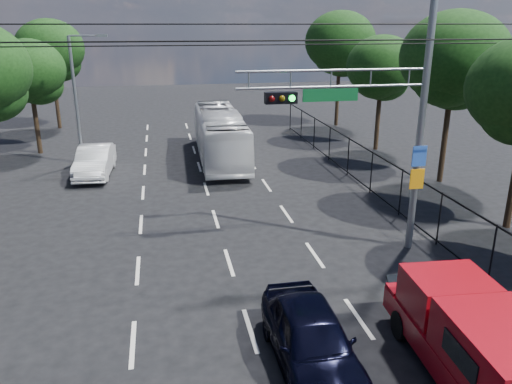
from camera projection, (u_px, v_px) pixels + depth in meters
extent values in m
cube|color=beige|center=(133.00, 344.00, 12.50)|extent=(0.12, 2.00, 0.01)
cube|color=beige|center=(138.00, 270.00, 16.22)|extent=(0.12, 2.00, 0.01)
cube|color=beige|center=(141.00, 224.00, 19.94)|extent=(0.12, 2.00, 0.01)
cube|color=beige|center=(143.00, 193.00, 23.66)|extent=(0.12, 2.00, 0.01)
cube|color=beige|center=(145.00, 170.00, 27.38)|extent=(0.12, 2.00, 0.01)
cube|color=beige|center=(146.00, 152.00, 31.10)|extent=(0.12, 2.00, 0.01)
cube|color=beige|center=(147.00, 138.00, 34.82)|extent=(0.12, 2.00, 0.01)
cube|color=beige|center=(148.00, 127.00, 38.54)|extent=(0.12, 2.00, 0.01)
cube|color=beige|center=(250.00, 330.00, 13.04)|extent=(0.12, 2.00, 0.01)
cube|color=beige|center=(229.00, 262.00, 16.76)|extent=(0.12, 2.00, 0.01)
cube|color=beige|center=(216.00, 219.00, 20.48)|extent=(0.12, 2.00, 0.01)
cube|color=beige|center=(206.00, 189.00, 24.20)|extent=(0.12, 2.00, 0.01)
cube|color=beige|center=(199.00, 167.00, 27.92)|extent=(0.12, 2.00, 0.01)
cube|color=beige|center=(194.00, 150.00, 31.64)|extent=(0.12, 2.00, 0.01)
cube|color=beige|center=(190.00, 137.00, 35.36)|extent=(0.12, 2.00, 0.01)
cube|color=beige|center=(187.00, 126.00, 39.08)|extent=(0.12, 2.00, 0.01)
cube|color=beige|center=(359.00, 318.00, 13.58)|extent=(0.12, 2.00, 0.01)
cube|color=beige|center=(315.00, 255.00, 17.30)|extent=(0.12, 2.00, 0.01)
cube|color=beige|center=(286.00, 214.00, 21.02)|extent=(0.12, 2.00, 0.01)
cube|color=beige|center=(267.00, 185.00, 24.74)|extent=(0.12, 2.00, 0.01)
cube|color=beige|center=(252.00, 164.00, 28.46)|extent=(0.12, 2.00, 0.01)
cube|color=beige|center=(241.00, 148.00, 32.18)|extent=(0.12, 2.00, 0.01)
cube|color=beige|center=(232.00, 135.00, 35.90)|extent=(0.12, 2.00, 0.01)
cube|color=beige|center=(224.00, 124.00, 39.62)|extent=(0.12, 2.00, 0.01)
cylinder|color=slate|center=(422.00, 115.00, 16.40)|extent=(0.24, 0.24, 9.50)
cylinder|color=slate|center=(335.00, 70.00, 15.37)|extent=(6.20, 0.08, 0.08)
cylinder|color=slate|center=(334.00, 87.00, 15.53)|extent=(6.20, 0.08, 0.08)
cube|color=black|center=(281.00, 98.00, 15.32)|extent=(1.00, 0.28, 0.35)
sphere|color=#3F0505|center=(272.00, 99.00, 15.12)|extent=(0.20, 0.20, 0.20)
sphere|color=#4C3805|center=(282.00, 99.00, 15.18)|extent=(0.20, 0.20, 0.20)
sphere|color=#0CE533|center=(292.00, 98.00, 15.24)|extent=(0.20, 0.20, 0.20)
cube|color=#0B5123|center=(331.00, 95.00, 15.59)|extent=(1.80, 0.05, 0.40)
cube|color=blue|center=(419.00, 156.00, 16.70)|extent=(0.50, 0.04, 0.70)
cube|color=orange|center=(417.00, 179.00, 16.96)|extent=(0.50, 0.04, 0.70)
cylinder|color=slate|center=(409.00, 77.00, 15.90)|extent=(0.05, 0.05, 0.50)
cylinder|color=slate|center=(371.00, 78.00, 15.66)|extent=(0.05, 0.05, 0.50)
cylinder|color=slate|center=(331.00, 79.00, 15.43)|extent=(0.05, 0.05, 0.50)
cylinder|color=slate|center=(291.00, 79.00, 15.20)|extent=(0.05, 0.05, 0.50)
cylinder|color=slate|center=(249.00, 80.00, 14.96)|extent=(0.05, 0.05, 0.50)
cylinder|color=slate|center=(76.00, 102.00, 27.49)|extent=(0.18, 0.18, 7.00)
cylinder|color=slate|center=(84.00, 36.00, 26.51)|extent=(1.60, 0.09, 0.09)
cube|color=slate|center=(102.00, 36.00, 26.67)|extent=(0.60, 0.22, 0.15)
cylinder|color=black|center=(235.00, 41.00, 12.59)|extent=(22.00, 0.04, 0.04)
cylinder|color=black|center=(218.00, 24.00, 15.72)|extent=(22.00, 0.04, 0.04)
cylinder|color=black|center=(214.00, 45.00, 17.34)|extent=(22.00, 0.04, 0.04)
cube|color=black|center=(392.00, 164.00, 21.22)|extent=(0.04, 34.00, 0.06)
cube|color=black|center=(388.00, 203.00, 21.80)|extent=(0.04, 34.00, 0.06)
cylinder|color=black|center=(492.00, 255.00, 15.01)|extent=(0.06, 0.06, 2.00)
cylinder|color=black|center=(439.00, 219.00, 17.80)|extent=(0.06, 0.06, 2.00)
cylinder|color=black|center=(401.00, 192.00, 20.59)|extent=(0.06, 0.06, 2.00)
cylinder|color=black|center=(371.00, 172.00, 23.38)|extent=(0.06, 0.06, 2.00)
cylinder|color=black|center=(348.00, 156.00, 26.17)|extent=(0.06, 0.06, 2.00)
cylinder|color=black|center=(330.00, 143.00, 28.96)|extent=(0.06, 0.06, 2.00)
cylinder|color=black|center=(314.00, 133.00, 31.75)|extent=(0.06, 0.06, 2.00)
cylinder|color=black|center=(301.00, 124.00, 34.54)|extent=(0.06, 0.06, 2.00)
cylinder|color=black|center=(290.00, 117.00, 37.33)|extent=(0.06, 0.06, 2.00)
cylinder|color=black|center=(445.00, 135.00, 24.63)|extent=(0.28, 0.28, 4.76)
ellipsoid|color=black|center=(455.00, 57.00, 23.43)|extent=(5.10, 5.10, 4.33)
ellipsoid|color=black|center=(456.00, 82.00, 24.16)|extent=(3.40, 3.40, 2.72)
ellipsoid|color=black|center=(448.00, 80.00, 23.50)|extent=(3.23, 3.23, 2.58)
cylinder|color=black|center=(378.00, 118.00, 31.18)|extent=(0.28, 0.28, 4.03)
ellipsoid|color=black|center=(382.00, 66.00, 30.16)|extent=(4.32, 4.32, 3.67)
ellipsoid|color=black|center=(385.00, 82.00, 30.84)|extent=(2.88, 2.88, 2.30)
ellipsoid|color=black|center=(377.00, 81.00, 30.19)|extent=(2.74, 2.74, 2.19)
cylinder|color=black|center=(338.00, 94.00, 38.51)|extent=(0.28, 0.28, 4.93)
ellipsoid|color=black|center=(340.00, 41.00, 37.27)|extent=(5.28, 5.28, 4.49)
ellipsoid|color=black|center=(343.00, 58.00, 38.02)|extent=(3.52, 3.52, 2.82)
ellipsoid|color=black|center=(336.00, 56.00, 37.36)|extent=(3.34, 3.34, 2.68)
cylinder|color=black|center=(36.00, 122.00, 30.25)|extent=(0.28, 0.28, 3.92)
ellipsoid|color=black|center=(29.00, 70.00, 29.27)|extent=(4.20, 4.20, 3.57)
ellipsoid|color=black|center=(39.00, 86.00, 29.93)|extent=(2.80, 2.80, 2.24)
ellipsoid|color=black|center=(24.00, 85.00, 29.29)|extent=(2.66, 2.66, 2.13)
cylinder|color=black|center=(56.00, 98.00, 37.55)|extent=(0.28, 0.28, 4.59)
ellipsoid|color=black|center=(50.00, 48.00, 36.39)|extent=(4.92, 4.92, 4.18)
ellipsoid|color=black|center=(58.00, 64.00, 37.11)|extent=(3.28, 3.28, 2.62)
ellipsoid|color=black|center=(46.00, 62.00, 36.46)|extent=(3.12, 3.12, 2.49)
cylinder|color=black|center=(401.00, 325.00, 12.63)|extent=(0.32, 0.75, 0.74)
cylinder|color=black|center=(467.00, 320.00, 12.84)|extent=(0.32, 0.75, 0.74)
cube|color=maroon|center=(470.00, 353.00, 11.11)|extent=(2.34, 5.37, 0.59)
cube|color=maroon|center=(423.00, 295.00, 13.31)|extent=(1.98, 0.70, 0.58)
cube|color=black|center=(420.00, 281.00, 13.49)|extent=(1.81, 0.54, 0.32)
cube|color=maroon|center=(448.00, 295.00, 12.00)|extent=(1.99, 1.75, 1.00)
cube|color=black|center=(465.00, 311.00, 11.24)|extent=(1.63, 0.16, 0.58)
cube|color=maroon|center=(507.00, 354.00, 9.76)|extent=(2.13, 2.80, 1.10)
cube|color=black|center=(459.00, 356.00, 9.63)|extent=(0.12, 1.26, 0.47)
imported|color=black|center=(311.00, 339.00, 11.46)|extent=(1.76, 4.36, 1.49)
imported|color=silver|center=(220.00, 135.00, 29.06)|extent=(2.70, 10.42, 2.88)
imported|color=silver|center=(95.00, 161.00, 26.16)|extent=(1.85, 4.75, 1.54)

